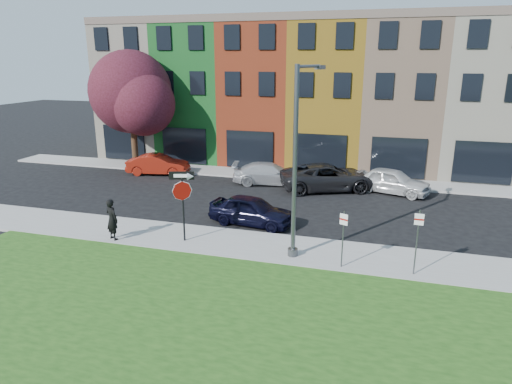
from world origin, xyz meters
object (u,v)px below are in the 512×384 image
(street_lamp, at_px, (297,163))
(stop_sign, at_px, (182,192))
(man, at_px, (112,219))
(sedan_near, at_px, (252,210))

(street_lamp, bearing_deg, stop_sign, -166.16)
(stop_sign, relative_size, man, 1.69)
(man, height_order, sedan_near, man)
(man, relative_size, sedan_near, 0.42)
(sedan_near, height_order, street_lamp, street_lamp)
(stop_sign, height_order, street_lamp, street_lamp)
(man, relative_size, street_lamp, 0.25)
(man, bearing_deg, street_lamp, -151.10)
(sedan_near, bearing_deg, man, 133.99)
(man, distance_m, sedan_near, 6.36)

